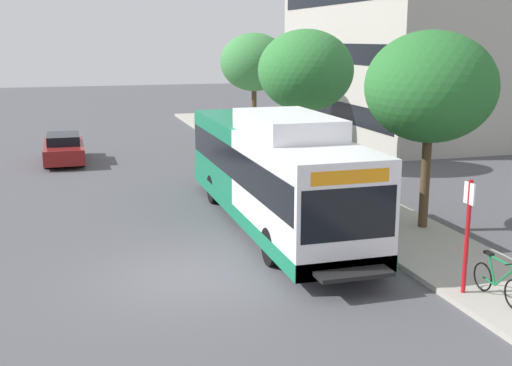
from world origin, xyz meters
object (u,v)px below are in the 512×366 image
bus_stop_sign_pole (467,228)px  street_tree_near_stop (431,87)px  street_tree_mid_block (306,71)px  transit_bus (272,172)px  parked_car_far_lane (64,148)px  bicycle_parked (498,281)px  street_tree_far_block (254,62)px

bus_stop_sign_pole → street_tree_near_stop: size_ratio=0.44×
bus_stop_sign_pole → street_tree_mid_block: size_ratio=0.43×
transit_bus → parked_car_far_lane: size_ratio=2.72×
street_tree_near_stop → street_tree_mid_block: street_tree_mid_block is taller
bicycle_parked → street_tree_far_block: size_ratio=0.30×
street_tree_far_block → parked_car_far_lane: size_ratio=1.32×
transit_bus → street_tree_mid_block: (4.05, 7.90, 2.68)m
transit_bus → parked_car_far_lane: bearing=115.8°
transit_bus → street_tree_near_stop: size_ratio=2.09×
transit_bus → street_tree_near_stop: (4.21, -1.92, 2.65)m
bicycle_parked → parked_car_far_lane: bearing=114.0°
bus_stop_sign_pole → parked_car_far_lane: 21.49m
transit_bus → bus_stop_sign_pole: size_ratio=4.71×
bicycle_parked → street_tree_mid_block: size_ratio=0.29×
bicycle_parked → parked_car_far_lane: (-9.04, 20.26, 0.10)m
transit_bus → parked_car_far_lane: transit_bus is taller
parked_car_far_lane → transit_bus: bearing=-64.2°
transit_bus → street_tree_far_block: street_tree_far_block is taller
transit_bus → bicycle_parked: bearing=-69.2°
transit_bus → bicycle_parked: transit_bus is taller
street_tree_near_stop → bus_stop_sign_pole: bearing=-110.8°
street_tree_mid_block → transit_bus: bearing=-117.1°
bicycle_parked → parked_car_far_lane: 22.19m
street_tree_near_stop → street_tree_mid_block: size_ratio=0.97×
bicycle_parked → street_tree_mid_block: street_tree_mid_block is taller
transit_bus → street_tree_far_block: 17.10m
bicycle_parked → bus_stop_sign_pole: bearing=129.7°
street_tree_mid_block → parked_car_far_lane: street_tree_mid_block is taller
bicycle_parked → transit_bus: bearing=110.8°
bicycle_parked → street_tree_near_stop: size_ratio=0.30×
street_tree_far_block → parked_car_far_lane: 11.61m
bus_stop_sign_pole → transit_bus: bearing=108.9°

